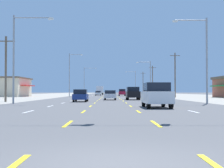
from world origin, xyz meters
TOP-DOWN VIEW (x-y plane):
  - ground_plane at (0.00, 66.00)m, footprint 572.00×572.00m
  - lot_apron_left at (-24.75, 66.00)m, footprint 28.00×440.00m
  - lot_apron_right at (24.75, 66.00)m, footprint 28.00×440.00m
  - lane_markings at (0.00, 104.50)m, footprint 10.64×227.60m
  - signal_span_wire at (-0.01, 9.91)m, footprint 26.99×0.53m
  - suv_inner_right_nearest at (3.65, 19.60)m, footprint 1.98×4.90m
  - hatchback_inner_left_near at (-3.70, 33.89)m, footprint 1.72×3.90m
  - sedan_center_turn_mid at (-0.00, 42.57)m, footprint 1.80×4.50m
  - suv_inner_right_midfar at (3.49, 43.23)m, footprint 1.98×4.90m
  - suv_inner_right_far at (3.55, 86.41)m, footprint 1.98×4.90m
  - sedan_inner_left_farther at (-3.69, 94.47)m, footprint 1.80×4.50m
  - box_truck_inner_left_farthest at (-3.67, 111.25)m, footprint 2.40×7.20m
  - storefront_left_row_2 at (-25.70, 74.13)m, footprint 10.49×13.56m
  - streetlight_left_row_0 at (-9.70, 27.49)m, footprint 4.23×0.26m
  - streetlight_right_row_0 at (9.78, 27.49)m, footprint 3.69×0.26m
  - streetlight_left_row_1 at (-9.86, 73.49)m, footprint 3.44×0.26m
  - streetlight_right_row_1 at (9.78, 73.49)m, footprint 3.64×0.26m
  - streetlight_left_row_2 at (-9.62, 119.49)m, footprint 5.12×0.26m
  - streetlight_right_row_2 at (9.72, 119.49)m, footprint 4.13×0.26m
  - utility_pole_left_row_0 at (-12.98, 33.65)m, footprint 2.20×0.26m
  - utility_pole_right_row_1 at (13.98, 62.06)m, footprint 2.20×0.26m
  - utility_pole_right_row_2 at (13.43, 93.73)m, footprint 2.20×0.26m
  - utility_pole_right_row_3 at (14.26, 129.87)m, footprint 2.20×0.26m

SIDE VIEW (x-z plane):
  - ground_plane at x=0.00m, z-range 0.00..0.00m
  - lot_apron_left at x=-24.75m, z-range 0.00..0.01m
  - lot_apron_right at x=24.75m, z-range 0.00..0.01m
  - lane_markings at x=0.00m, z-range 0.00..0.01m
  - sedan_center_turn_mid at x=0.00m, z-range 0.03..1.49m
  - sedan_inner_left_farther at x=-3.69m, z-range 0.03..1.49m
  - hatchback_inner_left_near at x=-3.70m, z-range 0.01..1.55m
  - suv_inner_right_nearest at x=3.65m, z-range 0.04..2.02m
  - suv_inner_right_midfar at x=3.49m, z-range 0.04..2.02m
  - suv_inner_right_far at x=3.55m, z-range 0.04..2.02m
  - box_truck_inner_left_farthest at x=-3.67m, z-range 0.22..3.45m
  - storefront_left_row_2 at x=-25.70m, z-range 0.02..4.80m
  - utility_pole_left_row_0 at x=-12.98m, z-range 0.19..8.33m
  - utility_pole_right_row_2 at x=13.43m, z-range 0.19..9.56m
  - utility_pole_right_row_1 at x=13.98m, z-range 0.20..9.77m
  - utility_pole_right_row_3 at x=14.26m, z-range 0.20..9.86m
  - signal_span_wire at x=-0.01m, z-range 0.79..9.45m
  - streetlight_right_row_1 at x=9.78m, z-range 0.70..9.60m
  - streetlight_right_row_0 at x=9.78m, z-range 0.71..9.77m
  - streetlight_left_row_0 at x=-9.70m, z-range 0.77..10.07m
  - streetlight_right_row_2 at x=9.72m, z-range 0.76..10.10m
  - streetlight_left_row_1 at x=-9.86m, z-range 0.70..11.49m
  - streetlight_left_row_2 at x=-9.62m, z-range 0.91..11.69m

